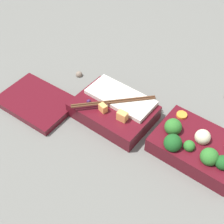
% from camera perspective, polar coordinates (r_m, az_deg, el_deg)
% --- Properties ---
extents(ground_plane, '(3.00, 3.00, 0.00)m').
position_cam_1_polar(ground_plane, '(0.85, 7.54, -3.59)').
color(ground_plane, slate).
extents(bento_tray_vegetable, '(0.22, 0.15, 0.08)m').
position_cam_1_polar(bento_tray_vegetable, '(0.80, 15.35, -6.01)').
color(bento_tray_vegetable, '#510F19').
rests_on(bento_tray_vegetable, ground_plane).
extents(bento_tray_rice, '(0.22, 0.17, 0.07)m').
position_cam_1_polar(bento_tray_rice, '(0.86, 0.44, 0.48)').
color(bento_tray_rice, '#510F19').
rests_on(bento_tray_rice, ground_plane).
extents(bento_lid, '(0.22, 0.16, 0.02)m').
position_cam_1_polar(bento_lid, '(0.93, -13.56, 1.80)').
color(bento_lid, '#510F19').
rests_on(bento_lid, ground_plane).
extents(pebble_2, '(0.02, 0.02, 0.02)m').
position_cam_1_polar(pebble_2, '(1.01, -6.04, 6.84)').
color(pebble_2, '#7A6B5B').
rests_on(pebble_2, ground_plane).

